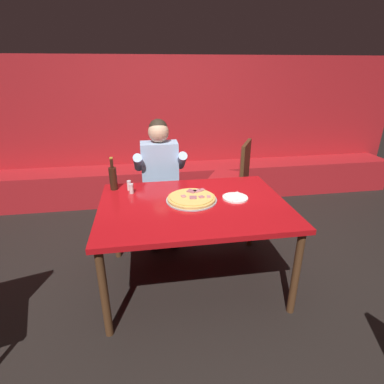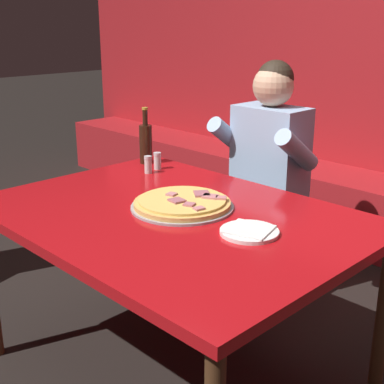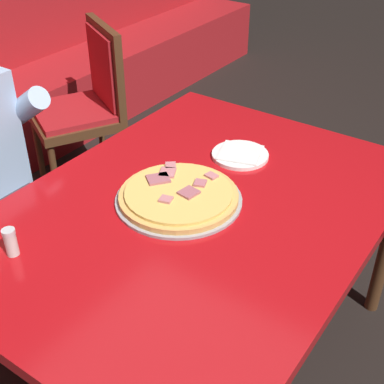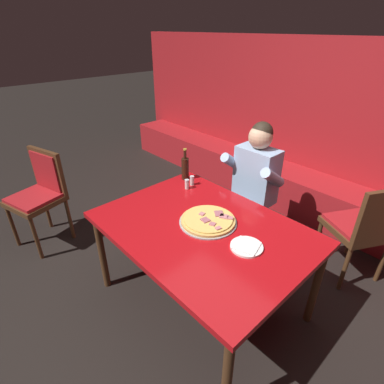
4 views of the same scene
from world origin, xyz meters
name	(u,v)px [view 3 (image 3 of 4)]	position (x,y,z in m)	size (l,w,h in m)	color
ground_plane	(195,359)	(0.00, 0.00, 0.00)	(24.00, 24.00, 0.00)	black
main_dining_table	(195,222)	(0.00, 0.00, 0.68)	(1.48, 1.08, 0.75)	#4C2D19
pizza	(179,196)	(-0.01, 0.06, 0.77)	(0.41, 0.41, 0.05)	#9E9EA3
plate_white_paper	(240,155)	(0.35, 0.04, 0.76)	(0.21, 0.21, 0.02)	white
shaker_red_pepper_flakes	(11,243)	(-0.49, 0.29, 0.79)	(0.04, 0.04, 0.09)	silver
dining_chair_far_right	(87,100)	(0.70, 1.19, 0.56)	(0.60, 0.60, 0.95)	#4C2D19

